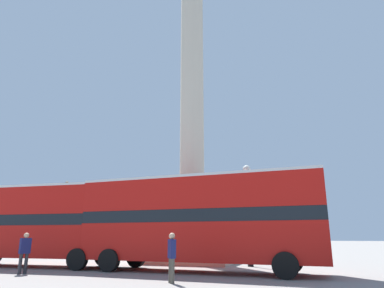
{
  "coord_description": "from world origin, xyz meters",
  "views": [
    {
      "loc": [
        7.02,
        -20.95,
        1.58
      ],
      "look_at": [
        0.0,
        0.0,
        7.51
      ],
      "focal_mm": 32.0,
      "sensor_mm": 36.0,
      "label": 1
    }
  ],
  "objects": [
    {
      "name": "equestrian_statue",
      "position": [
        -12.93,
        3.94,
        1.79
      ],
      "size": [
        3.66,
        2.69,
        6.21
      ],
      "rotation": [
        0.0,
        0.0,
        0.04
      ],
      "color": "#BCB29E",
      "rests_on": "ground_plane"
    },
    {
      "name": "bus_a",
      "position": [
        2.21,
        -5.63,
        2.34
      ],
      "size": [
        11.2,
        3.1,
        4.23
      ],
      "rotation": [
        0.0,
        0.0,
        -0.04
      ],
      "color": "#B7140F",
      "rests_on": "ground_plane"
    },
    {
      "name": "street_lamp",
      "position": [
        3.89,
        -1.82,
        3.13
      ],
      "size": [
        0.43,
        0.43,
        5.46
      ],
      "color": "black",
      "rests_on": "ground_plane"
    },
    {
      "name": "monument_column",
      "position": [
        0.0,
        0.0,
        6.79
      ],
      "size": [
        5.46,
        5.46,
        22.79
      ],
      "color": "#BCB29E",
      "rests_on": "ground_plane"
    },
    {
      "name": "pedestrian_by_plinth",
      "position": [
        -4.78,
        -8.57,
        0.95
      ],
      "size": [
        0.34,
        0.48,
        1.7
      ],
      "rotation": [
        0.0,
        0.0,
        4.32
      ],
      "color": "#28282D",
      "rests_on": "ground_plane"
    },
    {
      "name": "ground_plane",
      "position": [
        0.0,
        0.0,
        0.0
      ],
      "size": [
        200.0,
        200.0,
        0.0
      ],
      "primitive_type": "plane",
      "color": "gray"
    },
    {
      "name": "pedestrian_near_lamp",
      "position": [
        2.36,
        -9.29,
        0.94
      ],
      "size": [
        0.41,
        0.45,
        1.68
      ],
      "rotation": [
        0.0,
        0.0,
        5.39
      ],
      "color": "#4C473D",
      "rests_on": "ground_plane"
    },
    {
      "name": "bus_b",
      "position": [
        -7.16,
        -5.58,
        2.32
      ],
      "size": [
        10.38,
        3.43,
        4.18
      ],
      "rotation": [
        0.0,
        0.0,
        0.07
      ],
      "color": "#B7140F",
      "rests_on": "ground_plane"
    }
  ]
}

